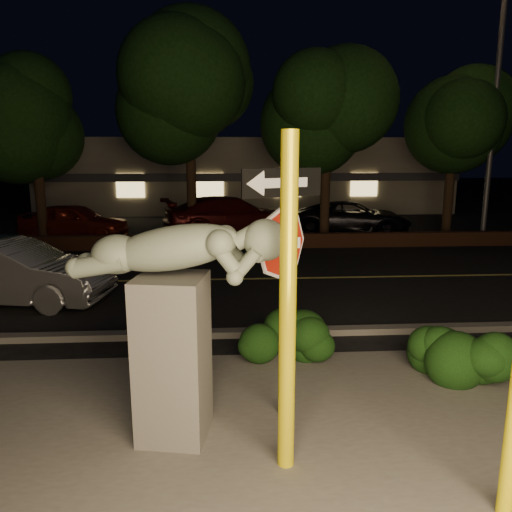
{
  "coord_description": "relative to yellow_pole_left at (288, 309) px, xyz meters",
  "views": [
    {
      "loc": [
        -1.3,
        -5.75,
        3.34
      ],
      "look_at": [
        -0.77,
        2.44,
        1.6
      ],
      "focal_mm": 35.0,
      "sensor_mm": 36.0,
      "label": 1
    }
  ],
  "objects": [
    {
      "name": "ground",
      "position": [
        0.67,
        10.97,
        -1.77
      ],
      "size": [
        90.0,
        90.0,
        0.0
      ],
      "primitive_type": "plane",
      "color": "black",
      "rests_on": "ground"
    },
    {
      "name": "patio",
      "position": [
        0.67,
        -0.03,
        -1.76
      ],
      "size": [
        14.0,
        6.0,
        0.02
      ],
      "primitive_type": "cube",
      "color": "#4C4944",
      "rests_on": "ground"
    },
    {
      "name": "road",
      "position": [
        0.67,
        7.97,
        -1.76
      ],
      "size": [
        80.0,
        8.0,
        0.01
      ],
      "primitive_type": "cube",
      "color": "black",
      "rests_on": "ground"
    },
    {
      "name": "lane_marking",
      "position": [
        0.67,
        7.97,
        -1.75
      ],
      "size": [
        80.0,
        0.12,
        0.0
      ],
      "primitive_type": "cube",
      "color": "#B4A448",
      "rests_on": "road"
    },
    {
      "name": "curb",
      "position": [
        0.67,
        3.87,
        -1.71
      ],
      "size": [
        80.0,
        0.25,
        0.12
      ],
      "primitive_type": "cube",
      "color": "#4C4944",
      "rests_on": "ground"
    },
    {
      "name": "brick_wall",
      "position": [
        0.67,
        12.27,
        -1.52
      ],
      "size": [
        40.0,
        0.35,
        0.5
      ],
      "primitive_type": "cube",
      "color": "#4D2918",
      "rests_on": "ground"
    },
    {
      "name": "parking_lot",
      "position": [
        0.67,
        17.97,
        -1.76
      ],
      "size": [
        40.0,
        12.0,
        0.01
      ],
      "primitive_type": "cube",
      "color": "black",
      "rests_on": "ground"
    },
    {
      "name": "building",
      "position": [
        0.67,
        25.95,
        0.23
      ],
      "size": [
        22.0,
        10.2,
        4.0
      ],
      "color": "#746B5D",
      "rests_on": "ground"
    },
    {
      "name": "tree_far_a",
      "position": [
        -7.33,
        13.97,
        3.57
      ],
      "size": [
        4.6,
        4.6,
        7.43
      ],
      "color": "black",
      "rests_on": "ground"
    },
    {
      "name": "tree_far_b",
      "position": [
        -1.83,
        14.17,
        4.28
      ],
      "size": [
        5.2,
        5.2,
        8.41
      ],
      "color": "black",
      "rests_on": "ground"
    },
    {
      "name": "tree_far_c",
      "position": [
        3.17,
        13.77,
        3.89
      ],
      "size": [
        4.8,
        4.8,
        7.84
      ],
      "color": "black",
      "rests_on": "ground"
    },
    {
      "name": "tree_far_d",
      "position": [
        8.17,
        14.27,
        3.65
      ],
      "size": [
        4.4,
        4.4,
        7.42
      ],
      "color": "black",
      "rests_on": "ground"
    },
    {
      "name": "yellow_pole_left",
      "position": [
        0.0,
        0.0,
        0.0
      ],
      "size": [
        0.18,
        0.18,
        3.54
      ],
      "primitive_type": "cylinder",
      "color": "yellow",
      "rests_on": "ground"
    },
    {
      "name": "signpost",
      "position": [
        0.07,
        1.08,
        0.46
      ],
      "size": [
        0.99,
        0.45,
        3.14
      ],
      "rotation": [
        0.0,
        0.0,
        0.41
      ],
      "color": "black",
      "rests_on": "ground"
    },
    {
      "name": "sculpture",
      "position": [
        -1.2,
        0.66,
        -0.15
      ],
      "size": [
        2.46,
        1.04,
        2.63
      ],
      "rotation": [
        0.0,
        0.0,
        -0.18
      ],
      "color": "#4C4944",
      "rests_on": "ground"
    },
    {
      "name": "hedge_center",
      "position": [
        0.41,
        2.81,
        -1.3
      ],
      "size": [
        1.95,
        1.31,
        0.93
      ],
      "primitive_type": "ellipsoid",
      "rotation": [
        0.0,
        0.0,
        -0.29
      ],
      "color": "black",
      "rests_on": "ground"
    },
    {
      "name": "hedge_right",
      "position": [
        2.71,
        2.07,
        -1.21
      ],
      "size": [
        1.74,
        0.98,
        1.12
      ],
      "primitive_type": "ellipsoid",
      "rotation": [
        0.0,
        0.0,
        -0.04
      ],
      "color": "black",
      "rests_on": "ground"
    },
    {
      "name": "streetlight",
      "position": [
        8.89,
        13.2,
        3.94
      ],
      "size": [
        1.45,
        0.42,
        9.6
      ],
      "rotation": [
        0.0,
        0.0,
        -0.07
      ],
      "color": "#49494E",
      "rests_on": "ground"
    },
    {
      "name": "silver_sedan",
      "position": [
        -5.35,
        6.2,
        -1.06
      ],
      "size": [
        4.52,
        2.26,
        1.42
      ],
      "primitive_type": "imported",
      "rotation": [
        0.0,
        0.0,
        1.39
      ],
      "color": "#AAABAF",
      "rests_on": "ground"
    },
    {
      "name": "parked_car_red",
      "position": [
        -6.35,
        14.53,
        -1.08
      ],
      "size": [
        4.23,
        2.18,
        1.38
      ],
      "primitive_type": "imported",
      "rotation": [
        0.0,
        0.0,
        1.43
      ],
      "color": "maroon",
      "rests_on": "ground"
    },
    {
      "name": "parked_car_darkred",
      "position": [
        -0.33,
        15.02,
        -0.99
      ],
      "size": [
        5.77,
        3.52,
        1.56
      ],
      "primitive_type": "imported",
      "rotation": [
        0.0,
        0.0,
        1.84
      ],
      "color": "#440C0D",
      "rests_on": "ground"
    },
    {
      "name": "parked_car_dark",
      "position": [
        4.65,
        15.28,
        -1.12
      ],
      "size": [
        5.02,
        3.16,
        1.29
      ],
      "primitive_type": "imported",
      "rotation": [
        0.0,
        0.0,
        1.34
      ],
      "color": "black",
      "rests_on": "ground"
    }
  ]
}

